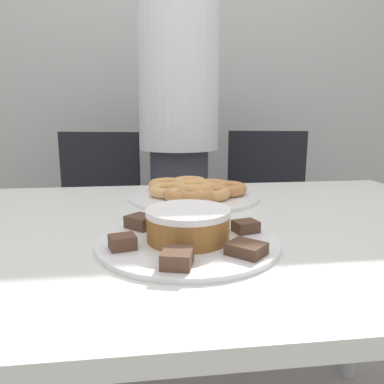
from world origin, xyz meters
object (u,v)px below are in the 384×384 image
(office_chair_left, at_px, (92,236))
(plate_donuts, at_px, (194,197))
(frosted_cake, at_px, (188,224))
(person_standing, at_px, (179,138))
(plate_cake, at_px, (188,242))
(office_chair_right, at_px, (266,229))

(office_chair_left, relative_size, plate_donuts, 2.45)
(plate_donuts, bearing_deg, frosted_cake, -99.25)
(office_chair_left, bearing_deg, person_standing, 4.96)
(plate_donuts, bearing_deg, office_chair_left, 120.60)
(office_chair_left, xyz_separation_m, plate_cake, (0.33, -1.06, 0.32))
(person_standing, bearing_deg, office_chair_left, 170.68)
(frosted_cake, bearing_deg, office_chair_right, 64.22)
(plate_cake, relative_size, plate_donuts, 0.91)
(plate_cake, bearing_deg, office_chair_left, 107.57)
(office_chair_right, xyz_separation_m, frosted_cake, (-0.51, -1.06, 0.36))
(office_chair_right, height_order, plate_donuts, office_chair_right)
(plate_cake, relative_size, frosted_cake, 2.17)
(person_standing, bearing_deg, plate_cake, -94.25)
(office_chair_left, distance_m, plate_cake, 1.15)
(person_standing, distance_m, office_chair_right, 0.64)
(office_chair_left, height_order, office_chair_right, same)
(plate_cake, bearing_deg, office_chair_right, 64.22)
(office_chair_left, distance_m, frosted_cake, 1.17)
(plate_cake, distance_m, frosted_cake, 0.03)
(office_chair_right, bearing_deg, person_standing, -157.51)
(office_chair_right, xyz_separation_m, plate_donuts, (-0.45, -0.67, 0.32))
(office_chair_right, distance_m, plate_donuts, 0.87)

